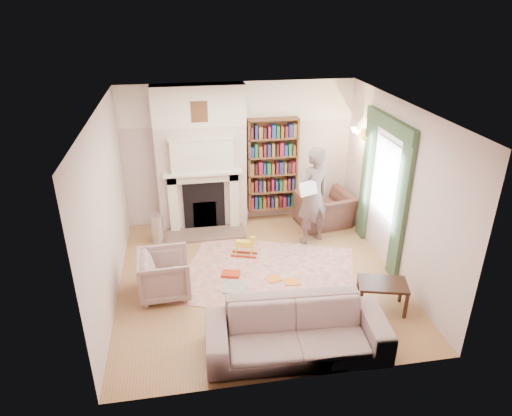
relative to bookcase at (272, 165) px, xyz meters
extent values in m
plane|color=olive|center=(-0.65, -2.12, -1.18)|extent=(4.50, 4.50, 0.00)
plane|color=white|center=(-0.65, -2.12, 1.62)|extent=(4.50, 4.50, 0.00)
plane|color=beige|center=(-0.65, 0.13, 0.22)|extent=(4.50, 0.00, 4.50)
plane|color=beige|center=(-0.65, -4.37, 0.22)|extent=(4.50, 0.00, 4.50)
plane|color=beige|center=(-2.90, -2.12, 0.22)|extent=(0.00, 4.50, 4.50)
plane|color=beige|center=(1.60, -2.12, 0.22)|extent=(0.00, 4.50, 4.50)
cube|color=beige|center=(-1.40, -0.04, 0.22)|extent=(1.70, 0.35, 2.80)
cube|color=silver|center=(-1.40, -0.33, 0.04)|extent=(1.47, 0.24, 0.05)
cube|color=black|center=(-1.40, -0.24, -0.68)|extent=(0.80, 0.06, 0.96)
cube|color=silver|center=(-1.40, -0.31, 0.38)|extent=(1.15, 0.18, 0.62)
cube|color=brown|center=(0.00, 0.00, 0.00)|extent=(1.00, 0.24, 1.85)
cube|color=silver|center=(1.58, -1.72, 0.27)|extent=(0.02, 0.90, 1.30)
cube|color=#2D422A|center=(1.55, -2.42, 0.02)|extent=(0.07, 0.32, 2.40)
cube|color=#2D422A|center=(1.55, -1.02, 0.02)|extent=(0.07, 0.32, 2.40)
cube|color=#2D422A|center=(1.54, -1.72, 1.20)|extent=(0.09, 1.70, 0.24)
cube|color=beige|center=(-0.46, -2.06, -1.17)|extent=(3.33, 2.95, 0.01)
imported|color=#492E27|center=(0.98, -0.47, -0.84)|extent=(1.18, 1.07, 0.67)
imported|color=#B1A192|center=(-2.15, -2.33, -0.82)|extent=(0.81, 0.79, 0.71)
imported|color=gray|center=(-0.47, -3.91, -0.84)|extent=(2.38, 1.05, 0.68)
imported|color=#62534E|center=(0.53, -1.07, -0.25)|extent=(0.80, 0.67, 1.86)
cube|color=white|center=(0.38, -1.27, 0.00)|extent=(0.38, 0.24, 0.25)
cylinder|color=#B5B6BD|center=(-2.31, -0.64, -0.90)|extent=(0.31, 0.31, 0.55)
cube|color=#E6CD51|center=(-1.08, -2.38, -1.15)|extent=(0.42, 0.42, 0.03)
cube|color=#B63414|center=(-1.10, -2.01, -1.14)|extent=(0.34, 0.27, 0.05)
cube|color=red|center=(-0.14, -2.39, -1.16)|extent=(0.25, 0.20, 0.02)
cube|color=red|center=(-0.42, -2.25, -1.16)|extent=(0.28, 0.25, 0.02)
cube|color=red|center=(-0.55, -2.77, -1.16)|extent=(0.30, 0.28, 0.02)
camera|label=1|loc=(-1.76, -8.37, 3.08)|focal=32.00mm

